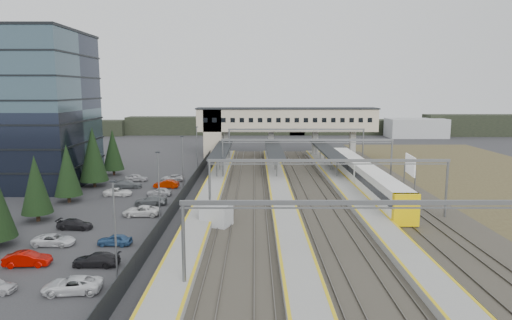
{
  "coord_description": "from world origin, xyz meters",
  "views": [
    {
      "loc": [
        3.33,
        -60.62,
        15.25
      ],
      "look_at": [
        3.52,
        11.83,
        4.0
      ],
      "focal_mm": 32.0,
      "sensor_mm": 36.0,
      "label": 1
    }
  ],
  "objects_px": {
    "relay_cabin_near": "(216,216)",
    "billboard": "(410,166)",
    "footbridge": "(274,122)",
    "relay_cabin_far": "(220,211)",
    "train": "(364,177)",
    "office_building": "(7,109)"
  },
  "relations": [
    {
      "from": "office_building",
      "to": "relay_cabin_near",
      "type": "xyz_separation_m",
      "value": [
        35.03,
        -23.33,
        -10.88
      ]
    },
    {
      "from": "footbridge",
      "to": "office_building",
      "type": "bearing_deg",
      "value": -145.53
    },
    {
      "from": "relay_cabin_near",
      "to": "footbridge",
      "type": "bearing_deg",
      "value": 80.76
    },
    {
      "from": "footbridge",
      "to": "relay_cabin_far",
      "type": "bearing_deg",
      "value": -99.66
    },
    {
      "from": "relay_cabin_far",
      "to": "footbridge",
      "type": "height_order",
      "value": "footbridge"
    },
    {
      "from": "office_building",
      "to": "relay_cabin_far",
      "type": "height_order",
      "value": "office_building"
    },
    {
      "from": "office_building",
      "to": "relay_cabin_near",
      "type": "height_order",
      "value": "office_building"
    },
    {
      "from": "train",
      "to": "footbridge",
      "type": "bearing_deg",
      "value": 109.68
    },
    {
      "from": "billboard",
      "to": "footbridge",
      "type": "bearing_deg",
      "value": 121.44
    },
    {
      "from": "billboard",
      "to": "office_building",
      "type": "bearing_deg",
      "value": 177.7
    },
    {
      "from": "relay_cabin_near",
      "to": "train",
      "type": "distance_m",
      "value": 28.27
    },
    {
      "from": "train",
      "to": "billboard",
      "type": "xyz_separation_m",
      "value": [
        7.6,
        1.83,
        1.35
      ]
    },
    {
      "from": "office_building",
      "to": "train",
      "type": "bearing_deg",
      "value": -4.48
    },
    {
      "from": "office_building",
      "to": "billboard",
      "type": "xyz_separation_m",
      "value": [
        63.6,
        -2.55,
        -8.78
      ]
    },
    {
      "from": "relay_cabin_near",
      "to": "relay_cabin_far",
      "type": "xyz_separation_m",
      "value": [
        0.16,
        3.29,
        -0.33
      ]
    },
    {
      "from": "relay_cabin_near",
      "to": "billboard",
      "type": "height_order",
      "value": "billboard"
    },
    {
      "from": "office_building",
      "to": "train",
      "type": "relative_size",
      "value": 0.61
    },
    {
      "from": "billboard",
      "to": "train",
      "type": "bearing_deg",
      "value": -166.45
    },
    {
      "from": "relay_cabin_near",
      "to": "footbridge",
      "type": "distance_m",
      "value": 54.43
    },
    {
      "from": "relay_cabin_far",
      "to": "train",
      "type": "bearing_deg",
      "value": 36.93
    },
    {
      "from": "relay_cabin_near",
      "to": "relay_cabin_far",
      "type": "bearing_deg",
      "value": 87.27
    },
    {
      "from": "relay_cabin_near",
      "to": "billboard",
      "type": "distance_m",
      "value": 35.39
    }
  ]
}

